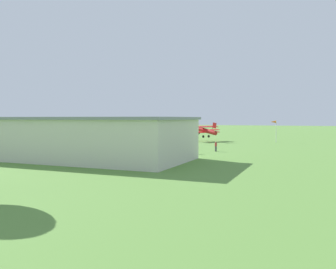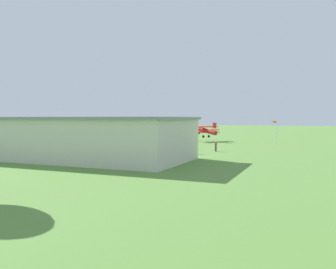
% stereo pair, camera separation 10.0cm
% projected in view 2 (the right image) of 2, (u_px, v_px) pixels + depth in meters
% --- Properties ---
extents(ground_plane, '(400.00, 400.00, 0.00)m').
position_uv_depth(ground_plane, '(180.00, 141.00, 86.67)').
color(ground_plane, '#568438').
extents(hangar, '(39.83, 14.87, 5.91)m').
position_uv_depth(hangar, '(55.00, 137.00, 50.66)').
color(hangar, beige).
rests_on(hangar, ground_plane).
extents(biplane, '(7.19, 9.01, 3.81)m').
position_uv_depth(biplane, '(206.00, 130.00, 85.68)').
color(biplane, '#B21E1E').
extents(car_grey, '(2.30, 4.18, 1.67)m').
position_uv_depth(car_grey, '(17.00, 142.00, 70.27)').
color(car_grey, slate).
rests_on(car_grey, ground_plane).
extents(person_watching_takeoff, '(0.45, 0.45, 1.58)m').
position_uv_depth(person_watching_takeoff, '(184.00, 147.00, 60.01)').
color(person_watching_takeoff, '#B23333').
rests_on(person_watching_takeoff, ground_plane).
extents(person_by_parked_cars, '(0.53, 0.53, 1.77)m').
position_uv_depth(person_by_parked_cars, '(177.00, 145.00, 62.89)').
color(person_by_parked_cars, '#72338C').
rests_on(person_by_parked_cars, ground_plane).
extents(person_beside_truck, '(0.51, 0.51, 1.54)m').
position_uv_depth(person_beside_truck, '(45.00, 141.00, 74.28)').
color(person_beside_truck, navy).
rests_on(person_beside_truck, ground_plane).
extents(person_at_fence_line, '(0.51, 0.51, 1.74)m').
position_uv_depth(person_at_fence_line, '(216.00, 146.00, 60.03)').
color(person_at_fence_line, '#3F3F47').
rests_on(person_at_fence_line, ground_plane).
extents(person_near_hangar_door, '(0.48, 0.48, 1.61)m').
position_uv_depth(person_near_hangar_door, '(194.00, 149.00, 55.83)').
color(person_near_hangar_door, navy).
rests_on(person_near_hangar_door, ground_plane).
extents(windsock, '(1.48, 1.12, 5.19)m').
position_uv_depth(windsock, '(274.00, 123.00, 82.09)').
color(windsock, silver).
rests_on(windsock, ground_plane).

